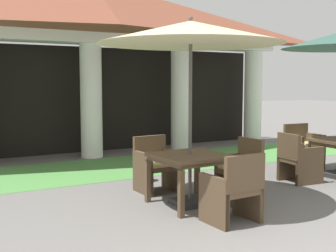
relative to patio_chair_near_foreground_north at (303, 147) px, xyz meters
The scene contains 10 objects.
background_pavilion 5.46m from the patio_chair_near_foreground_north, 134.11° to the left, with size 10.87×2.53×4.08m.
lawn_strip 3.85m from the patio_chair_near_foreground_north, 150.41° to the left, with size 12.67×2.30×0.01m, color #519347.
patio_chair_near_foreground_north is the anchor object (origin of this frame).
patio_chair_near_foreground_west 1.40m from the patio_chair_near_foreground_north, 139.41° to the right, with size 0.62×0.60×0.87m.
patio_table_mid_left 3.69m from the patio_chair_near_foreground_north, 161.13° to the right, with size 0.99×0.99×0.73m.
patio_umbrella_mid_left 4.19m from the patio_chair_near_foreground_north, 161.13° to the right, with size 2.59×2.59×2.65m.
patio_chair_mid_left_south 4.06m from the patio_chair_near_foreground_north, 148.18° to the right, with size 0.64×0.57×0.89m.
patio_chair_mid_left_north 3.53m from the patio_chair_near_foreground_north, behind, with size 0.63×0.59×0.88m.
patio_chair_mid_left_east 2.79m from the patio_chair_near_foreground_north, 155.58° to the right, with size 0.55×0.57×0.88m.
terracotta_urn 3.42m from the patio_chair_near_foreground_north, behind, with size 0.31×0.31×0.48m.
Camera 1 is at (-3.45, -1.44, 1.75)m, focal length 46.90 mm.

